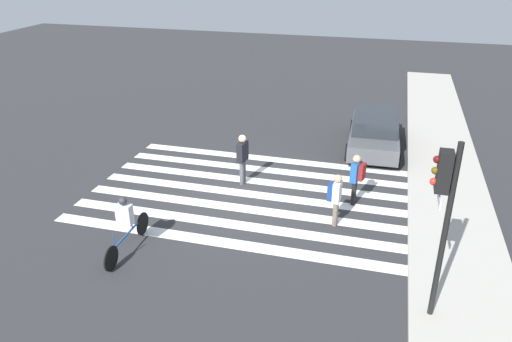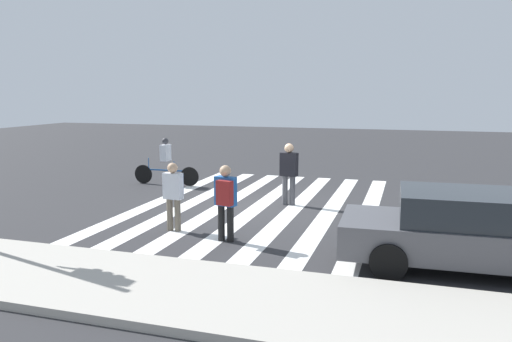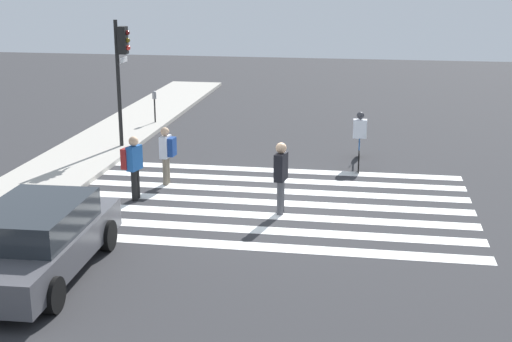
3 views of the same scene
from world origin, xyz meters
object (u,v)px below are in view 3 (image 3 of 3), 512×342
at_px(pedestrian_adult_yellow_jacket, 133,163).
at_px(pedestrian_adult_tall_backpack, 167,151).
at_px(parking_meter, 154,100).
at_px(car_parked_silver_sedan, 36,240).
at_px(cyclist_near_curb, 360,136).
at_px(pedestrian_child_with_backpack, 281,174).
at_px(traffic_light, 121,60).

bearing_deg(pedestrian_adult_yellow_jacket, pedestrian_adult_tall_backpack, 177.10).
distance_m(parking_meter, car_parked_silver_sedan, 13.41).
bearing_deg(pedestrian_adult_yellow_jacket, cyclist_near_curb, 142.78).
xyz_separation_m(parking_meter, pedestrian_child_with_backpack, (-8.99, -5.84, -0.00)).
bearing_deg(parking_meter, cyclist_near_curb, -119.49).
height_order(parking_meter, car_parked_silver_sedan, car_parked_silver_sedan).
height_order(traffic_light, cyclist_near_curb, traffic_light).
xyz_separation_m(traffic_light, pedestrian_child_with_backpack, (-5.32, -5.70, -1.90)).
height_order(pedestrian_adult_tall_backpack, car_parked_silver_sedan, pedestrian_adult_tall_backpack).
xyz_separation_m(parking_meter, cyclist_near_curb, (-4.28, -7.57, -0.11)).
relative_size(traffic_light, pedestrian_adult_yellow_jacket, 2.52).
bearing_deg(pedestrian_child_with_backpack, pedestrian_adult_tall_backpack, -109.93).
bearing_deg(car_parked_silver_sedan, pedestrian_adult_yellow_jacket, -5.35).
bearing_deg(parking_meter, pedestrian_adult_tall_backpack, -160.43).
bearing_deg(pedestrian_adult_yellow_jacket, car_parked_silver_sedan, 11.64).
relative_size(pedestrian_child_with_backpack, car_parked_silver_sedan, 0.38).
relative_size(traffic_light, pedestrian_child_with_backpack, 2.38).
bearing_deg(car_parked_silver_sedan, pedestrian_child_with_backpack, -45.22).
height_order(pedestrian_adult_yellow_jacket, cyclist_near_curb, pedestrian_adult_yellow_jacket).
relative_size(traffic_light, parking_meter, 3.14).
bearing_deg(traffic_light, car_parked_silver_sedan, -170.36).
relative_size(parking_meter, cyclist_near_curb, 0.55).
xyz_separation_m(parking_meter, pedestrian_adult_tall_backpack, (-7.11, -2.53, -0.06)).
bearing_deg(pedestrian_adult_yellow_jacket, parking_meter, -151.27).
bearing_deg(pedestrian_adult_tall_backpack, pedestrian_child_with_backpack, -114.59).
distance_m(traffic_light, pedestrian_adult_yellow_jacket, 5.58).
relative_size(parking_meter, pedestrian_adult_tall_backpack, 0.83).
relative_size(parking_meter, pedestrian_adult_yellow_jacket, 0.80).
height_order(traffic_light, parking_meter, traffic_light).
bearing_deg(cyclist_near_curb, pedestrian_adult_tall_backpack, 118.35).
bearing_deg(parking_meter, pedestrian_adult_yellow_jacket, -166.41).
distance_m(parking_meter, pedestrian_adult_tall_backpack, 7.55).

